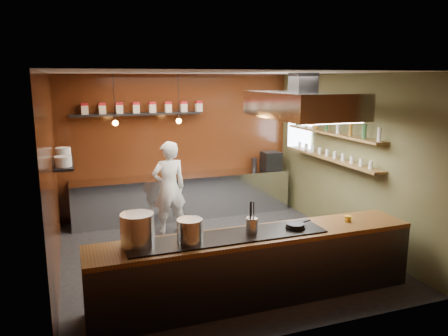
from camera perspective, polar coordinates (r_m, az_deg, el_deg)
name	(u,v)px	position (r m, az deg, el deg)	size (l,w,h in m)	color
floor	(217,254)	(7.51, -0.87, -11.18)	(5.00, 5.00, 0.00)	black
back_wall	(179,145)	(9.43, -5.84, 2.98)	(5.00, 5.00, 0.00)	#331509
left_wall	(52,179)	(6.71, -21.57, -1.36)	(5.00, 5.00, 0.00)	#331509
right_wall	(348,158)	(8.20, 15.85, 1.29)	(5.00, 5.00, 0.00)	#4E4E2C
ceiling	(217,73)	(6.92, -0.95, 12.37)	(5.00, 5.00, 0.00)	silver
window_pane	(299,126)	(9.54, 9.81, 5.40)	(1.00, 1.00, 0.00)	white
prep_counter	(184,196)	(9.33, -5.22, -3.69)	(4.60, 0.65, 0.90)	silver
pass_counter	(256,266)	(5.96, 4.20, -12.66)	(4.40, 0.72, 0.94)	#38383D
tin_shelf	(137,114)	(9.04, -11.30, 6.91)	(2.60, 0.26, 0.04)	black
plate_shelf	(63,162)	(7.67, -20.23, 0.69)	(0.30, 1.40, 0.04)	black
bottle_shelf_upper	(332,133)	(8.30, 13.91, 4.44)	(0.26, 2.80, 0.04)	brown
bottle_shelf_lower	(331,158)	(8.37, 13.75, 1.25)	(0.26, 2.80, 0.04)	brown
extractor_hood	(302,104)	(7.10, 10.21, 8.17)	(1.20, 2.00, 0.72)	#38383D
pendant_left	(115,120)	(8.33, -14.02, 6.07)	(0.10, 0.10, 0.95)	black
pendant_right	(179,118)	(8.53, -5.93, 6.48)	(0.10, 0.10, 0.95)	black
storage_tins	(144,107)	(9.05, -10.39, 7.79)	(2.43, 0.13, 0.22)	beige
plate_stacks	(63,156)	(7.65, -20.28, 1.42)	(0.26, 1.16, 0.16)	silver
bottles	(332,126)	(8.28, 13.95, 5.40)	(0.06, 2.66, 0.24)	silver
wine_glasses	(331,154)	(8.35, 13.78, 1.82)	(0.07, 2.37, 0.13)	silver
stockpot_large	(137,230)	(5.37, -11.25, -7.90)	(0.41, 0.41, 0.40)	silver
stockpot_small	(190,231)	(5.39, -4.47, -8.20)	(0.32, 0.32, 0.30)	silver
utensil_crock	(252,226)	(5.71, 3.64, -7.53)	(0.16, 0.16, 0.21)	silver
frying_pan	(295,226)	(5.99, 9.32, -7.45)	(0.42, 0.27, 0.07)	black
butter_jar	(348,219)	(6.46, 15.87, -6.39)	(0.10, 0.10, 0.09)	gold
espresso_machine	(271,160)	(9.87, 6.17, 0.99)	(0.39, 0.37, 0.39)	black
chef	(169,188)	(8.26, -7.20, -2.61)	(0.65, 0.43, 1.78)	white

